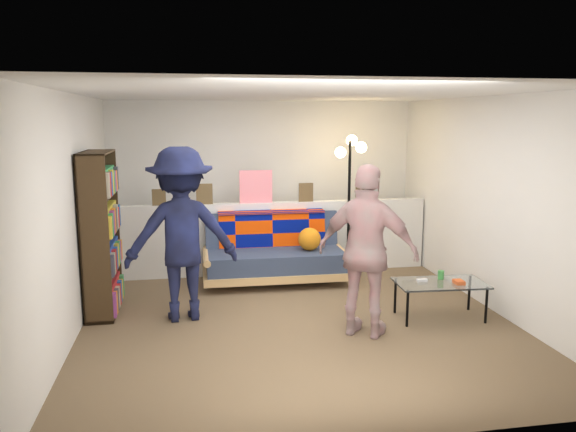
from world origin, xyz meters
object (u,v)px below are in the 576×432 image
(coffee_table, at_px, (441,285))
(bookshelf, at_px, (101,238))
(person_left, at_px, (181,234))
(person_right, at_px, (367,252))
(floor_lamp, at_px, (350,176))
(futon_sofa, at_px, (276,254))

(coffee_table, bearing_deg, bookshelf, 166.54)
(coffee_table, bearing_deg, person_left, 169.73)
(person_left, height_order, person_right, person_left)
(floor_lamp, bearing_deg, futon_sofa, -163.17)
(person_right, bearing_deg, coffee_table, -126.61)
(person_right, bearing_deg, bookshelf, 10.65)
(floor_lamp, relative_size, person_right, 1.12)
(coffee_table, height_order, floor_lamp, floor_lamp)
(futon_sofa, bearing_deg, coffee_table, -47.40)
(floor_lamp, bearing_deg, person_right, -102.10)
(person_left, distance_m, person_right, 1.98)
(person_left, xyz_separation_m, person_right, (1.80, -0.82, -0.07))
(futon_sofa, relative_size, bookshelf, 1.06)
(coffee_table, bearing_deg, person_right, -161.19)
(bookshelf, distance_m, person_left, 0.96)
(person_left, bearing_deg, person_right, 149.75)
(person_left, bearing_deg, futon_sofa, -141.26)
(futon_sofa, bearing_deg, floor_lamp, 16.83)
(bookshelf, relative_size, person_left, 0.97)
(floor_lamp, distance_m, person_right, 2.44)
(futon_sofa, bearing_deg, bookshelf, -158.75)
(bookshelf, bearing_deg, person_right, -23.93)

